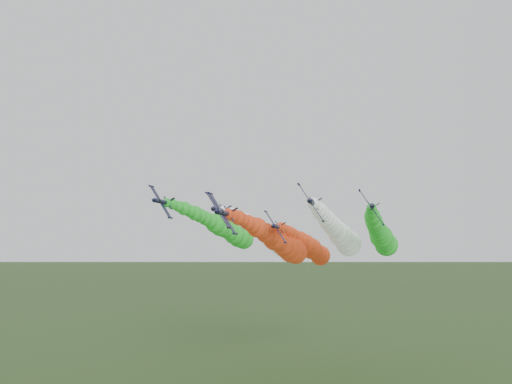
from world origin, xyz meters
TOP-DOWN VIEW (x-y plane):
  - jet_lead at (-7.09, 30.44)m, footprint 10.67×62.94m
  - jet_inner_left at (-11.59, 43.29)m, footprint 10.66×62.93m
  - jet_inner_right at (6.88, 41.45)m, footprint 11.20×63.47m
  - jet_outer_left at (-26.17, 48.71)m, footprint 10.70×62.97m
  - jet_outer_right at (17.71, 50.32)m, footprint 11.00×63.27m
  - jet_trail at (-2.92, 57.17)m, footprint 10.79×63.06m

SIDE VIEW (x-z plane):
  - jet_trail at x=-2.92m, z-range 29.03..43.47m
  - jet_lead at x=-7.09m, z-range 30.36..44.68m
  - jet_inner_left at x=-11.59m, z-range 31.71..46.02m
  - jet_outer_right at x=17.71m, z-range 32.29..46.94m
  - jet_inner_right at x=6.88m, z-range 32.41..47.24m
  - jet_outer_left at x=-26.17m, z-range 34.16..48.49m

